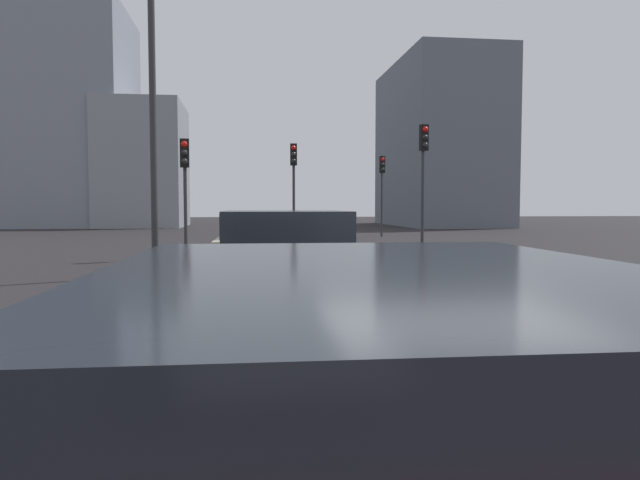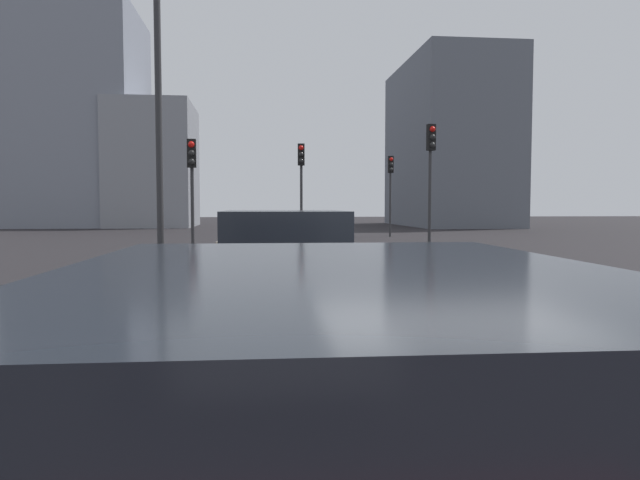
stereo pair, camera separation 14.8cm
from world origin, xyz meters
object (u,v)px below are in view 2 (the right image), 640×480
car_beige_right_lead (261,244)px  car_black_right_second (283,275)px  traffic_light_far_left (391,179)px  street_lamp_kerbside (158,53)px  traffic_light_near_right (301,173)px  traffic_light_far_right (431,161)px  traffic_light_near_left (192,173)px

car_beige_right_lead → car_black_right_second: size_ratio=0.87×
traffic_light_far_left → street_lamp_kerbside: size_ratio=0.47×
car_beige_right_lead → street_lamp_kerbside: size_ratio=0.45×
traffic_light_near_right → traffic_light_far_right: bearing=48.4°
car_black_right_second → traffic_light_far_right: 13.65m
traffic_light_near_left → traffic_light_far_left: traffic_light_far_left is taller
traffic_light_near_left → traffic_light_far_right: (0.85, -8.07, 0.48)m
car_beige_right_lead → traffic_light_near_left: bearing=28.9°
car_beige_right_lead → traffic_light_far_left: bearing=-21.8°
street_lamp_kerbside → traffic_light_far_right: bearing=-56.6°
traffic_light_far_left → traffic_light_far_right: (-11.10, 1.14, 0.11)m
traffic_light_far_left → traffic_light_near_left: bearing=-38.5°
car_black_right_second → traffic_light_near_right: traffic_light_near_right is taller
car_beige_right_lead → traffic_light_near_left: size_ratio=1.09×
traffic_light_far_left → street_lamp_kerbside: bearing=-30.6°
traffic_light_near_left → traffic_light_far_right: traffic_light_far_right is taller
traffic_light_far_left → street_lamp_kerbside: street_lamp_kerbside is taller
traffic_light_near_left → traffic_light_near_right: (5.44, -3.90, 0.32)m
car_beige_right_lead → traffic_light_far_right: (5.05, -5.91, 2.49)m
car_black_right_second → street_lamp_kerbside: street_lamp_kerbside is taller
car_black_right_second → traffic_light_near_right: (16.77, -1.50, 2.28)m
car_beige_right_lead → traffic_light_near_right: bearing=-8.5°
traffic_light_far_right → traffic_light_near_right: bearing=-145.2°
traffic_light_near_left → street_lamp_kerbside: street_lamp_kerbside is taller
traffic_light_near_left → traffic_light_far_right: bearing=93.8°
car_beige_right_lead → car_black_right_second: bearing=-176.3°
traffic_light_near_left → street_lamp_kerbside: size_ratio=0.41×
traffic_light_near_left → traffic_light_far_left: size_ratio=0.88×
traffic_light_near_left → street_lamp_kerbside: bearing=-5.4°
traffic_light_far_right → car_black_right_second: bearing=-32.3°
car_beige_right_lead → car_black_right_second: 7.13m
car_beige_right_lead → traffic_light_near_right: 10.08m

